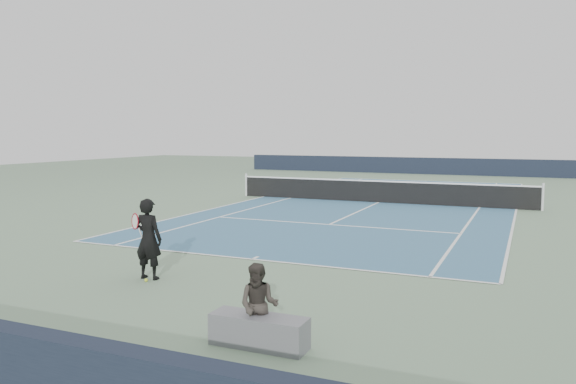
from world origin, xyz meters
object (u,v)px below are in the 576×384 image
at_px(tennis_net, 379,191).
at_px(spectator_bench, 259,318).
at_px(tennis_ball, 146,280).
at_px(tennis_player, 148,239).

bearing_deg(tennis_net, spectator_bench, -81.29).
relative_size(tennis_net, tennis_ball, 186.12).
bearing_deg(tennis_player, spectator_bench, -32.89).
bearing_deg(spectator_bench, tennis_net, 98.71).
xyz_separation_m(tennis_ball, spectator_bench, (3.61, -2.17, 0.38)).
height_order(tennis_ball, spectator_bench, spectator_bench).
bearing_deg(tennis_net, tennis_player, -94.59).
distance_m(tennis_ball, spectator_bench, 4.23).
height_order(tennis_net, tennis_ball, tennis_net).
bearing_deg(tennis_player, tennis_ball, -67.59).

